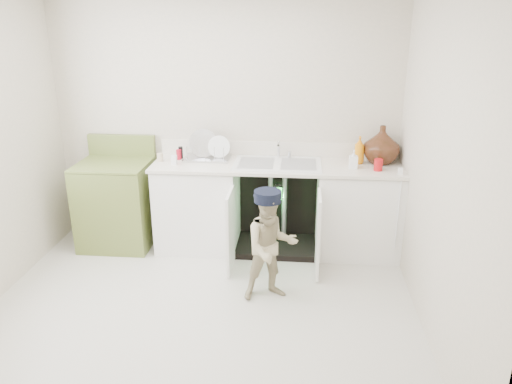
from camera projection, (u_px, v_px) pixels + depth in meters
ground at (201, 310)px, 4.07m from camera, size 3.50×3.50×0.00m
room_shell at (195, 163)px, 3.65m from camera, size 6.00×5.50×1.26m
counter_run at (281, 204)px, 4.99m from camera, size 2.44×1.02×1.27m
avocado_stove at (117, 202)px, 5.12m from camera, size 0.71×0.65×1.10m
repair_worker at (271, 245)px, 4.11m from camera, size 0.55×0.85×0.96m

